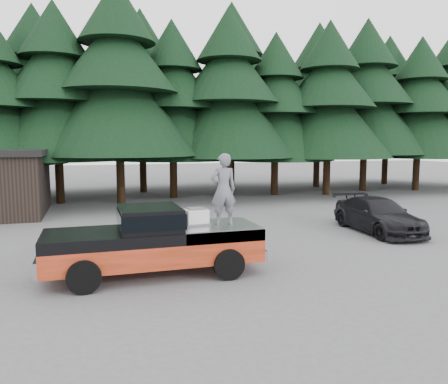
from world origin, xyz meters
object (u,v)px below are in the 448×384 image
object	(u,v)px
air_compressor	(196,217)
man_on_bed	(223,190)
pickup_truck	(154,252)
parked_car	(378,215)

from	to	relation	value
air_compressor	man_on_bed	distance (m)	1.12
pickup_truck	air_compressor	world-z (taller)	air_compressor
pickup_truck	man_on_bed	xyz separation A→B (m)	(1.95, -0.20, 1.68)
pickup_truck	air_compressor	distance (m)	1.51
man_on_bed	parked_car	bearing A→B (deg)	-158.22
man_on_bed	parked_car	size ratio (longest dim) A/B	0.42
pickup_truck	man_on_bed	world-z (taller)	man_on_bed
pickup_truck	man_on_bed	distance (m)	2.58
parked_car	man_on_bed	bearing A→B (deg)	-153.19
pickup_truck	man_on_bed	bearing A→B (deg)	-5.83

